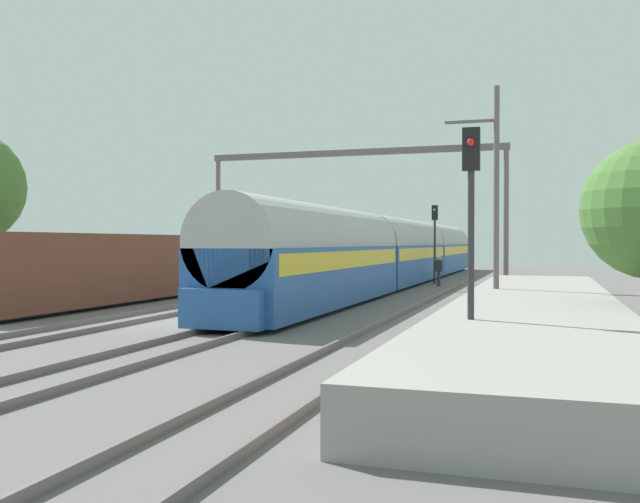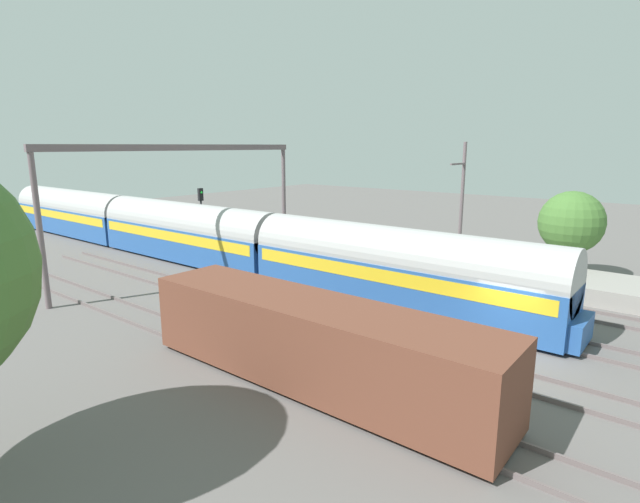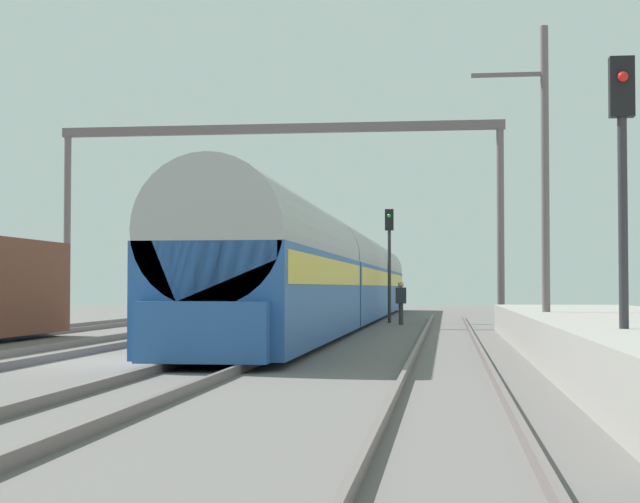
% 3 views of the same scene
% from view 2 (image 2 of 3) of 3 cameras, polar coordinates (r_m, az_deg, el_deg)
% --- Properties ---
extents(ground, '(120.00, 120.00, 0.00)m').
position_cam_2_polar(ground, '(20.62, 20.02, -10.81)').
color(ground, '#625D5C').
extents(track_far_west, '(1.52, 60.00, 0.16)m').
position_cam_2_polar(track_far_west, '(15.11, 11.59, -18.81)').
color(track_far_west, '#675B5B').
rests_on(track_far_west, ground).
extents(track_west, '(1.51, 60.00, 0.16)m').
position_cam_2_polar(track_west, '(18.68, 17.83, -12.83)').
color(track_west, '#675B5B').
rests_on(track_west, ground).
extents(track_east, '(1.51, 60.00, 0.16)m').
position_cam_2_polar(track_east, '(22.54, 21.84, -8.75)').
color(track_east, '#675B5B').
rests_on(track_east, ground).
extents(track_far_east, '(1.52, 60.00, 0.16)m').
position_cam_2_polar(track_far_east, '(26.54, 24.60, -5.85)').
color(track_far_east, '#675B5B').
rests_on(track_far_east, ground).
extents(platform, '(4.40, 28.00, 0.90)m').
position_cam_2_polar(platform, '(30.48, 22.79, -2.73)').
color(platform, gray).
rests_on(platform, ground).
extents(passenger_train, '(2.93, 49.20, 3.82)m').
position_cam_2_polar(passenger_train, '(34.98, -15.08, 2.19)').
color(passenger_train, '#28569E').
rests_on(passenger_train, ground).
extents(freight_car, '(2.80, 13.00, 2.70)m').
position_cam_2_polar(freight_car, '(16.39, -0.76, -10.52)').
color(freight_car, brown).
rests_on(freight_car, ground).
extents(person_crossing, '(0.43, 0.30, 1.73)m').
position_cam_2_polar(person_crossing, '(35.59, -10.39, 1.03)').
color(person_crossing, '#333333').
rests_on(person_crossing, ground).
extents(railway_signal_far, '(0.36, 0.30, 4.80)m').
position_cam_2_polar(railway_signal_far, '(36.64, -13.59, 4.48)').
color(railway_signal_far, '#2D2D33').
rests_on(railway_signal_far, ground).
extents(catenary_gantry, '(17.46, 0.28, 7.86)m').
position_cam_2_polar(catenary_gantry, '(30.71, -15.21, 8.34)').
color(catenary_gantry, '#68595D').
rests_on(catenary_gantry, ground).
extents(catenary_pole_east_mid, '(1.90, 0.20, 8.00)m').
position_cam_2_polar(catenary_pole_east_mid, '(29.54, 16.03, 4.63)').
color(catenary_pole_east_mid, '#68595D').
rests_on(catenary_pole_east_mid, ground).
extents(tree_east_background, '(3.67, 3.67, 5.22)m').
position_cam_2_polar(tree_east_background, '(32.40, 27.13, 3.01)').
color(tree_east_background, '#4C3826').
rests_on(tree_east_background, ground).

